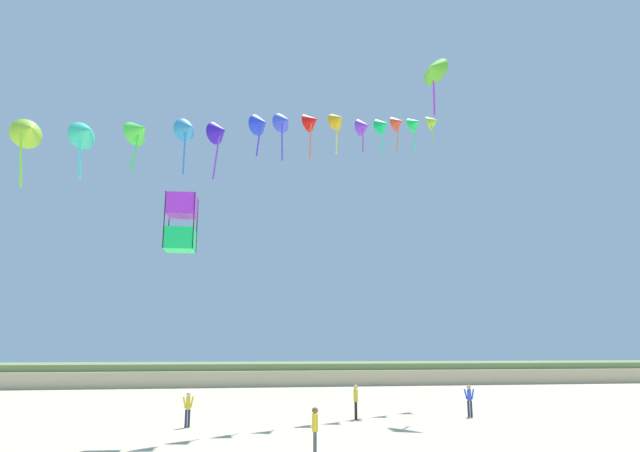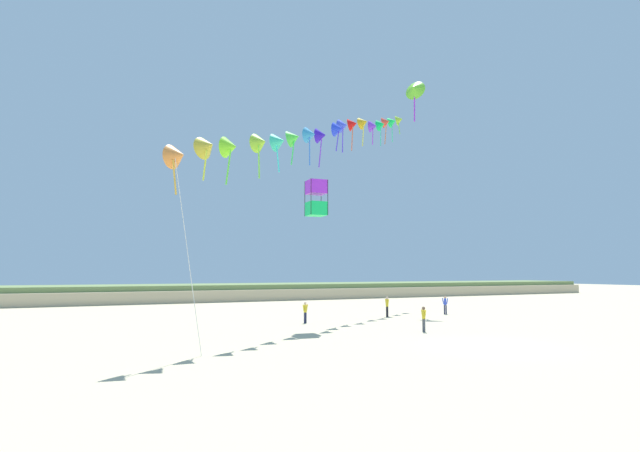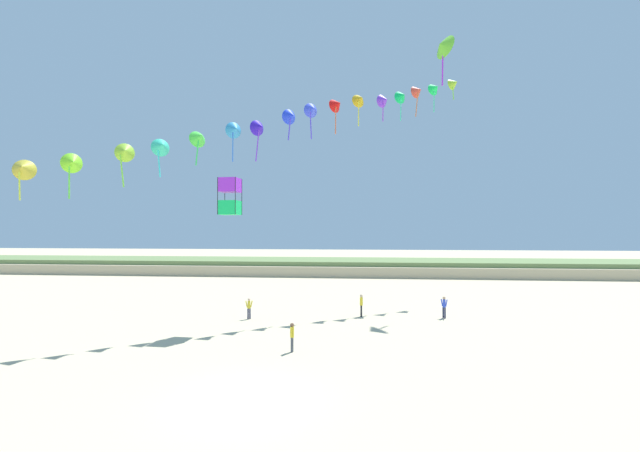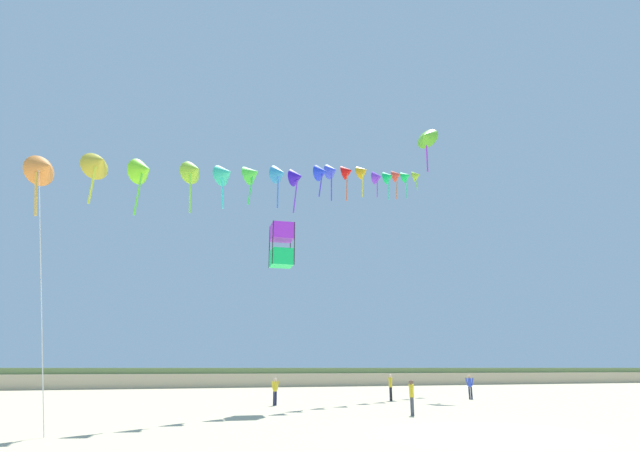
% 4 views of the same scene
% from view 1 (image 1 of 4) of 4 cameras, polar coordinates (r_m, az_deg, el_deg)
% --- Properties ---
extents(dune_ridge, '(120.00, 12.40, 2.00)m').
position_cam_1_polar(dune_ridge, '(59.14, -7.84, -14.37)').
color(dune_ridge, '#BFAE8B').
rests_on(dune_ridge, ground).
extents(person_near_left, '(0.51, 0.26, 1.49)m').
position_cam_1_polar(person_near_left, '(26.79, -13.07, -17.21)').
color(person_near_left, '#282D4C').
rests_on(person_near_left, ground).
extents(person_near_right, '(0.21, 0.53, 1.51)m').
position_cam_1_polar(person_near_right, '(19.28, -0.51, -19.54)').
color(person_near_right, '#474C56').
rests_on(person_near_right, ground).
extents(person_mid_center, '(0.22, 0.57, 1.63)m').
position_cam_1_polar(person_mid_center, '(29.13, 3.60, -16.90)').
color(person_mid_center, black).
rests_on(person_mid_center, ground).
extents(person_far_left, '(0.48, 0.40, 1.56)m').
position_cam_1_polar(person_far_left, '(31.01, 14.71, -16.33)').
color(person_far_left, '#282D4C').
rests_on(person_far_left, ground).
extents(kite_banner_string, '(28.99, 24.03, 20.98)m').
position_cam_1_polar(kite_banner_string, '(29.55, -6.22, 9.91)').
color(kite_banner_string, orange).
extents(large_kite_low_lead, '(2.08, 2.37, 4.41)m').
position_cam_1_polar(large_kite_low_lead, '(40.21, 11.22, 15.12)').
color(large_kite_low_lead, '#72DB31').
extents(large_kite_mid_trail, '(1.30, 1.30, 2.37)m').
position_cam_1_polar(large_kite_mid_trail, '(24.40, -13.73, 0.32)').
color(large_kite_mid_trail, '#16DC66').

